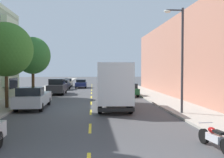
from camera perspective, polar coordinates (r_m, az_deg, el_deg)
The scene contains 19 objects.
ground_plane at distance 36.10m, azimuth -4.63°, elevation -2.77°, with size 160.00×160.00×0.00m, color #424244.
sidewalk_left at distance 34.86m, azimuth -16.41°, elevation -2.89°, with size 3.20×120.00×0.14m, color #A39E93.
sidewalk_right at distance 34.80m, azimuth 7.15°, elevation -2.84°, with size 3.20×120.00×0.14m, color #A39E93.
lane_centerline_dashes at distance 30.62m, azimuth -4.66°, elevation -3.61°, with size 0.14×47.20×0.01m.
apartment_block_opposite at distance 29.33m, azimuth 23.21°, elevation 4.46°, with size 10.00×36.00×8.66m, color #B27560.
street_tree_second at distance 20.86m, azimuth -22.80°, elevation 6.15°, with size 4.01×4.01×6.48m.
street_tree_third at distance 29.14m, azimuth -17.44°, elevation 5.06°, with size 3.83×3.83×6.50m.
street_lamp at distance 17.46m, azimuth 15.13°, elevation 5.79°, with size 1.35×0.28×6.97m.
delivery_box_truck at distance 19.79m, azimuth 0.39°, elevation -0.98°, with size 2.68×7.78×3.50m.
parked_suv_red at distance 55.41m, azimuth 0.08°, elevation -0.08°, with size 2.08×4.85×1.93m.
parked_hatchback_champagne at distance 46.26m, azimuth -10.09°, elevation -0.81°, with size 1.77×4.01×1.50m.
parked_hatchback_teal at distance 39.28m, azimuth 1.82°, elevation -1.27°, with size 1.78×4.02×1.50m.
parked_hatchback_forest at distance 29.15m, azimuth 3.86°, elevation -2.41°, with size 1.85×4.05×1.50m.
parked_wagon_black at distance 39.78m, azimuth -10.96°, elevation -1.19°, with size 1.90×4.73×1.50m.
parked_pickup_burgundy at distance 48.08m, azimuth 0.65°, elevation -0.59°, with size 2.11×5.34×1.73m.
parked_pickup_silver at distance 20.64m, azimuth -17.36°, elevation -4.11°, with size 2.11×5.34×1.73m.
parked_suv_charcoal at distance 32.27m, azimuth -12.24°, elevation -1.61°, with size 2.00×4.82×1.93m.
moving_navy_sedan at distance 43.25m, azimuth -6.98°, elevation -0.99°, with size 1.80×4.50×1.43m.
parked_motorcycle at distance 10.59m, azimuth 22.11°, elevation -12.25°, with size 0.62×2.05×0.90m.
Camera 1 is at (0.13, -5.97, 2.99)m, focal length 40.51 mm.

